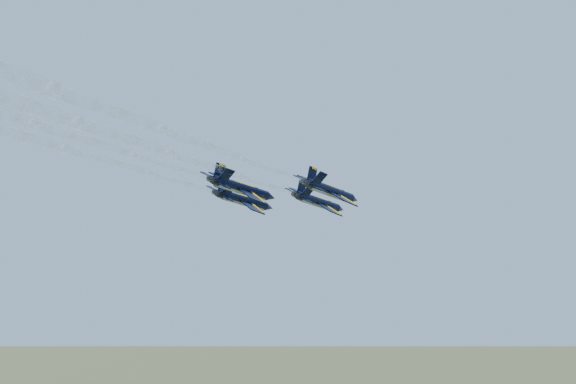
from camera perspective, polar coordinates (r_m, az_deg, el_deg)
The scene contains 6 objects.
jet_lead at distance 126.59m, azimuth 2.80°, elevation -0.92°, with size 11.80×17.30×6.49m.
jet_left at distance 124.16m, azimuth -3.92°, elevation -0.74°, with size 11.80×17.30×6.49m.
jet_right at distance 113.47m, azimuth 3.88°, elevation 0.06°, with size 11.80×17.30×6.49m.
jet_slot at distance 110.69m, azimuth -4.03°, elevation 0.30°, with size 11.80×17.30×6.49m.
smoke_trail_lead at distance 91.14m, azimuth -15.57°, elevation 2.72°, with size 11.42×64.57×2.89m.
smoke_trail_right at distance 78.21m, azimuth -17.12°, elevation 4.75°, with size 11.42×64.57×2.89m.
Camera 1 is at (56.39, -103.41, 76.92)m, focal length 40.00 mm.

